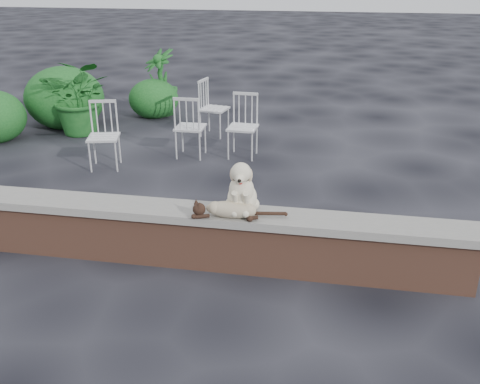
% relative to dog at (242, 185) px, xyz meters
% --- Properties ---
extents(ground, '(60.00, 60.00, 0.00)m').
position_rel_dog_xyz_m(ground, '(-0.88, -0.04, -0.84)').
color(ground, black).
rests_on(ground, ground).
extents(brick_wall, '(6.00, 0.30, 0.50)m').
position_rel_dog_xyz_m(brick_wall, '(-0.88, -0.04, -0.59)').
color(brick_wall, brown).
rests_on(brick_wall, ground).
extents(capstone, '(6.20, 0.40, 0.08)m').
position_rel_dog_xyz_m(capstone, '(-0.88, -0.04, -0.30)').
color(capstone, slate).
rests_on(capstone, brick_wall).
extents(dog, '(0.38, 0.48, 0.53)m').
position_rel_dog_xyz_m(dog, '(0.00, 0.00, 0.00)').
color(dog, beige).
rests_on(dog, capstone).
extents(cat, '(1.03, 0.32, 0.17)m').
position_rel_dog_xyz_m(cat, '(-0.08, -0.15, -0.18)').
color(cat, tan).
rests_on(cat, capstone).
extents(chair_a, '(0.68, 0.68, 0.94)m').
position_rel_dog_xyz_m(chair_a, '(-2.39, 2.32, -0.37)').
color(chair_a, silver).
rests_on(chair_a, ground).
extents(chair_c, '(0.57, 0.57, 0.94)m').
position_rel_dog_xyz_m(chair_c, '(-1.32, 3.02, -0.37)').
color(chair_c, silver).
rests_on(chair_c, ground).
extents(chair_e, '(0.65, 0.65, 0.94)m').
position_rel_dog_xyz_m(chair_e, '(-1.21, 4.14, -0.37)').
color(chair_e, silver).
rests_on(chair_e, ground).
extents(chair_b, '(0.58, 0.58, 0.94)m').
position_rel_dog_xyz_m(chair_b, '(-0.55, 3.14, -0.37)').
color(chair_b, silver).
rests_on(chair_b, ground).
extents(potted_plant_a, '(1.23, 1.09, 1.28)m').
position_rel_dog_xyz_m(potted_plant_a, '(-3.44, 3.83, -0.20)').
color(potted_plant_a, '#164E1D').
rests_on(potted_plant_a, ground).
extents(potted_plant_b, '(0.98, 0.98, 1.24)m').
position_rel_dog_xyz_m(potted_plant_b, '(-2.53, 5.31, -0.22)').
color(potted_plant_b, '#164E1D').
rests_on(potted_plant_b, ground).
extents(shrubbery, '(3.14, 2.84, 1.11)m').
position_rel_dog_xyz_m(shrubbery, '(-3.94, 4.11, -0.40)').
color(shrubbery, '#164E1D').
rests_on(shrubbery, ground).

